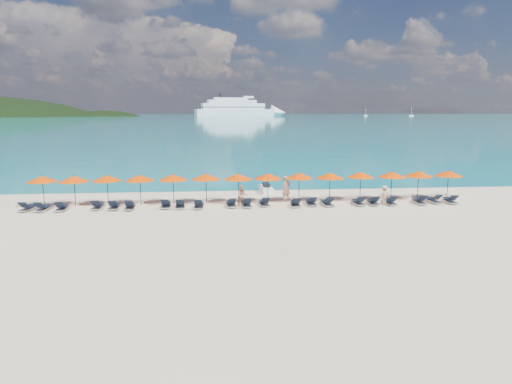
{
  "coord_description": "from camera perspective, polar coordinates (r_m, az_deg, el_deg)",
  "views": [
    {
      "loc": [
        -2.56,
        -26.01,
        6.72
      ],
      "look_at": [
        0.0,
        3.0,
        1.2
      ],
      "focal_mm": 30.0,
      "sensor_mm": 36.0,
      "label": 1
    }
  ],
  "objects": [
    {
      "name": "cruise_ship",
      "position": [
        570.75,
        -1.78,
        10.95
      ],
      "size": [
        124.29,
        47.6,
        34.27
      ],
      "rotation": [
        0.0,
        0.0,
        0.23
      ],
      "color": "white",
      "rests_on": "ground"
    },
    {
      "name": "umbrella_13",
      "position": [
        36.03,
        24.3,
        2.28
      ],
      "size": [
        2.1,
        2.1,
        2.28
      ],
      "color": "black",
      "rests_on": "ground"
    },
    {
      "name": "sailboat_far",
      "position": [
        623.01,
        20.0,
        9.59
      ],
      "size": [
        6.27,
        2.09,
        11.49
      ],
      "color": "white",
      "rests_on": "ground"
    },
    {
      "name": "umbrella_3",
      "position": [
        31.81,
        -15.24,
        1.85
      ],
      "size": [
        2.1,
        2.1,
        2.28
      ],
      "color": "black",
      "rests_on": "ground"
    },
    {
      "name": "umbrella_0",
      "position": [
        33.74,
        -26.62,
        1.58
      ],
      "size": [
        2.1,
        2.1,
        2.28
      ],
      "color": "black",
      "rests_on": "ground"
    },
    {
      "name": "ground",
      "position": [
        26.98,
        0.56,
        -3.69
      ],
      "size": [
        1400.0,
        1400.0,
        0.0
      ],
      "primitive_type": "plane",
      "color": "beige"
    },
    {
      "name": "lounger_12",
      "position": [
        30.71,
        5.27,
        -1.5
      ],
      "size": [
        0.72,
        1.73,
        0.66
      ],
      "rotation": [
        0.0,
        0.0,
        -0.06
      ],
      "color": "silver",
      "rests_on": "ground"
    },
    {
      "name": "lounger_0",
      "position": [
        33.2,
        -28.12,
        -1.82
      ],
      "size": [
        0.78,
        1.75,
        0.66
      ],
      "rotation": [
        0.0,
        0.0,
        -0.1
      ],
      "color": "silver",
      "rests_on": "ground"
    },
    {
      "name": "beachgoer_b",
      "position": [
        30.52,
        -1.85,
        -0.5
      ],
      "size": [
        0.76,
        0.44,
        1.56
      ],
      "primitive_type": "imported",
      "rotation": [
        0.0,
        0.0,
        0.0
      ],
      "color": "tan",
      "rests_on": "ground"
    },
    {
      "name": "lounger_20",
      "position": [
        34.78,
        24.46,
        -0.99
      ],
      "size": [
        0.74,
        1.74,
        0.66
      ],
      "rotation": [
        0.0,
        0.0,
        -0.07
      ],
      "color": "silver",
      "rests_on": "ground"
    },
    {
      "name": "lounger_18",
      "position": [
        33.68,
        20.94,
        -1.09
      ],
      "size": [
        0.73,
        1.74,
        0.66
      ],
      "rotation": [
        0.0,
        0.0,
        -0.07
      ],
      "color": "silver",
      "rests_on": "ground"
    },
    {
      "name": "lounger_8",
      "position": [
        30.3,
        -7.63,
        -1.72
      ],
      "size": [
        0.69,
        1.73,
        0.66
      ],
      "rotation": [
        0.0,
        0.0,
        -0.04
      ],
      "color": "silver",
      "rests_on": "ground"
    },
    {
      "name": "umbrella_1",
      "position": [
        32.78,
        -23.12,
        1.62
      ],
      "size": [
        2.1,
        2.1,
        2.28
      ],
      "color": "black",
      "rests_on": "ground"
    },
    {
      "name": "umbrella_9",
      "position": [
        32.28,
        9.84,
        2.2
      ],
      "size": [
        2.1,
        2.1,
        2.28
      ],
      "color": "black",
      "rests_on": "ground"
    },
    {
      "name": "lounger_5",
      "position": [
        30.94,
        -16.45,
        -1.81
      ],
      "size": [
        0.78,
        1.75,
        0.66
      ],
      "rotation": [
        0.0,
        0.0,
        0.1
      ],
      "color": "silver",
      "rests_on": "ground"
    },
    {
      "name": "lounger_15",
      "position": [
        31.91,
        13.47,
        -1.29
      ],
      "size": [
        0.67,
        1.72,
        0.66
      ],
      "rotation": [
        0.0,
        0.0,
        0.03
      ],
      "color": "silver",
      "rests_on": "ground"
    },
    {
      "name": "beachgoer_c",
      "position": [
        32.46,
        16.72,
        -0.39
      ],
      "size": [
        0.99,
        0.62,
        1.43
      ],
      "primitive_type": "imported",
      "rotation": [
        0.0,
        0.0,
        3.36
      ],
      "color": "tan",
      "rests_on": "ground"
    },
    {
      "name": "lounger_4",
      "position": [
        31.35,
        -18.34,
        -1.76
      ],
      "size": [
        0.67,
        1.72,
        0.66
      ],
      "rotation": [
        0.0,
        0.0,
        0.03
      ],
      "color": "silver",
      "rests_on": "ground"
    },
    {
      "name": "headland_small",
      "position": [
        605.71,
        -19.23,
        6.19
      ],
      "size": [
        162.0,
        126.0,
        85.5
      ],
      "color": "black",
      "rests_on": "ground"
    },
    {
      "name": "jetski",
      "position": [
        35.77,
        1.33,
        0.44
      ],
      "size": [
        1.06,
        2.33,
        0.8
      ],
      "rotation": [
        0.0,
        0.0,
        0.09
      ],
      "color": "white",
      "rests_on": "ground"
    },
    {
      "name": "umbrella_6",
      "position": [
        31.22,
        -2.37,
        2.06
      ],
      "size": [
        2.1,
        2.1,
        2.28
      ],
      "color": "black",
      "rests_on": "ground"
    },
    {
      "name": "lounger_2",
      "position": [
        32.22,
        -24.45,
        -1.85
      ],
      "size": [
        0.74,
        1.74,
        0.66
      ],
      "rotation": [
        0.0,
        0.0,
        0.07
      ],
      "color": "silver",
      "rests_on": "ground"
    },
    {
      "name": "umbrella_2",
      "position": [
        32.35,
        -19.26,
        1.77
      ],
      "size": [
        2.1,
        2.1,
        2.28
      ],
      "color": "black",
      "rests_on": "ground"
    },
    {
      "name": "umbrella_10",
      "position": [
        33.14,
        13.81,
        2.26
      ],
      "size": [
        2.1,
        2.1,
        2.28
      ],
      "color": "black",
      "rests_on": "ground"
    },
    {
      "name": "sailboat_near",
      "position": [
        625.06,
        14.41,
        9.87
      ],
      "size": [
        5.17,
        1.72,
        9.49
      ],
      "color": "white",
      "rests_on": "ground"
    },
    {
      "name": "lounger_9",
      "position": [
        30.56,
        -3.33,
        -1.54
      ],
      "size": [
        0.77,
        1.75,
        0.66
      ],
      "rotation": [
        0.0,
        0.0,
        0.09
      ],
      "color": "silver",
      "rests_on": "ground"
    },
    {
      "name": "lounger_6",
      "position": [
        30.82,
        -11.91,
        -1.65
      ],
      "size": [
        0.66,
        1.71,
        0.66
      ],
      "rotation": [
        0.0,
        0.0,
        0.02
      ],
      "color": "silver",
      "rests_on": "ground"
    },
    {
      "name": "lounger_17",
      "position": [
        32.7,
        17.42,
        -1.2
      ],
      "size": [
        0.68,
        1.72,
        0.66
      ],
      "rotation": [
        0.0,
        0.0,
        -0.04
      ],
      "color": "silver",
      "rests_on": "ground"
    },
    {
      "name": "lounger_10",
      "position": [
        30.47,
        -1.3,
        -1.56
      ],
      "size": [
        0.74,
        1.74,
        0.66
      ],
      "rotation": [
        0.0,
        0.0,
        0.07
      ],
      "color": "silver",
      "rests_on": "ground"
    },
    {
      "name": "umbrella_5",
      "position": [
        31.42,
        -6.69,
        2.05
      ],
      "size": [
        2.1,
        2.1,
        2.28
      ],
      "color": "black",
      "rests_on": "ground"
    },
    {
      "name": "sea",
      "position": [
        686.05,
        -4.9,
        10.13
      ],
      "size": [
        1600.0,
        1300.0,
        0.01
      ],
      "primitive_type": "cube",
      "color": "#1FA9B2",
      "rests_on": "ground"
    },
    {
      "name": "lounger_1",
      "position": [
        32.64,
        -26.51,
        -1.87
      ],
      "size": [
        0.77,
        1.75,
        0.66
      ],
      "rotation": [
        0.0,
        0.0,
        -0.09
      ],
      "color": "silver",
      "rests_on": "ground"
    },
    {
      "name": "lounger_16",
      "position": [
        32.32,
        15.31,
        -1.23
      ],
      "size": [
        0.74,
        1.74,
        0.66
      ],
      "rotation": [
        0.0,
        0.0,
        -0.07
      ],
      "color": "silver",
      "rests_on": "ground"
    },
    {
      "name": "beachgoer_a",
      "position": [
        32.09,
        4.06,
        0.41
      ],
      "size": [
        0.85,
        0.74,
        1.97
      ],
      "primitive_type": "imported",
      "rotation": [
        0.0,
        0.0,
        0.47
      ],
      "color": "tan",
      "rests_on": "ground"
    },
    {
      "name": "lounger_3",
      "position": [
        31.75,
        -20.37,
        -1.73
      ],
      "size": [
        0.63,
        1.7,
        0.66
      ],
      "rotation": [
        0.0,
        0.0,
        0.01
      ],
      "color": "silver",
      "rests_on": "ground"
    },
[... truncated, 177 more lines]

